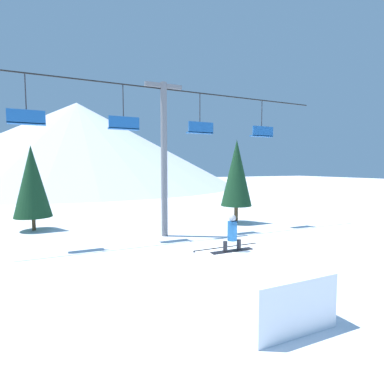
% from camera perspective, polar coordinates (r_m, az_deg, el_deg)
% --- Properties ---
extents(ground_plane, '(220.00, 220.00, 0.00)m').
position_cam_1_polar(ground_plane, '(10.05, 11.78, -21.71)').
color(ground_plane, white).
extents(mountain_ridge, '(74.08, 74.08, 19.50)m').
position_cam_1_polar(mountain_ridge, '(76.65, -20.93, 8.41)').
color(mountain_ridge, silver).
rests_on(mountain_ridge, ground_plane).
extents(snow_ramp, '(2.67, 3.72, 1.53)m').
position_cam_1_polar(snow_ramp, '(10.10, 12.17, -16.83)').
color(snow_ramp, white).
rests_on(snow_ramp, ground_plane).
extents(snowboarder, '(1.60, 0.33, 1.30)m').
position_cam_1_polar(snowboarder, '(10.60, 7.67, -7.83)').
color(snowboarder, black).
rests_on(snowboarder, snow_ramp).
extents(chairlift, '(23.89, 0.44, 9.74)m').
position_cam_1_polar(chairlift, '(19.28, -5.33, 9.18)').
color(chairlift, slate).
rests_on(chairlift, ground_plane).
extents(pine_tree_near, '(2.45, 2.45, 6.63)m').
position_cam_1_polar(pine_tree_near, '(23.95, 8.48, 3.60)').
color(pine_tree_near, '#4C3823').
rests_on(pine_tree_near, ground_plane).
extents(pine_tree_far, '(2.53, 2.53, 6.00)m').
position_cam_1_polar(pine_tree_far, '(23.72, -28.19, 1.79)').
color(pine_tree_far, '#4C3823').
rests_on(pine_tree_far, ground_plane).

